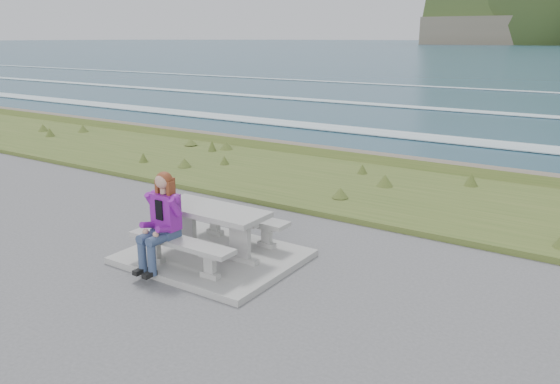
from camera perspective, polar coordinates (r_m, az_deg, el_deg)
The scene contains 8 objects.
concrete_slab at distance 8.69m, azimuth -6.99°, elevation -6.71°, with size 2.60×2.10×0.10m, color #9B9A96.
picnic_table at distance 8.47m, azimuth -7.13°, elevation -2.76°, with size 1.80×0.75×0.75m.
bench_landward at distance 8.06m, azimuth -10.31°, elevation -5.64°, with size 1.80×0.35×0.45m.
bench_seaward at distance 9.06m, azimuth -4.22°, elevation -2.98°, with size 1.80×0.35×0.45m.
grass_verge at distance 12.71m, azimuth 7.70°, elevation 0.36°, with size 160.00×4.50×0.22m, color #3B531F.
shore_drop at distance 15.30m, azimuth 12.47°, elevation 2.79°, with size 160.00×0.80×2.20m, color #615A49.
ocean at distance 32.01m, azimuth 23.62°, elevation 5.39°, with size 1600.00×1600.00×0.09m.
seated_woman at distance 8.11m, azimuth -12.52°, elevation -4.32°, with size 0.42×0.72×1.42m.
Camera 1 is at (5.26, -6.06, 3.38)m, focal length 35.00 mm.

